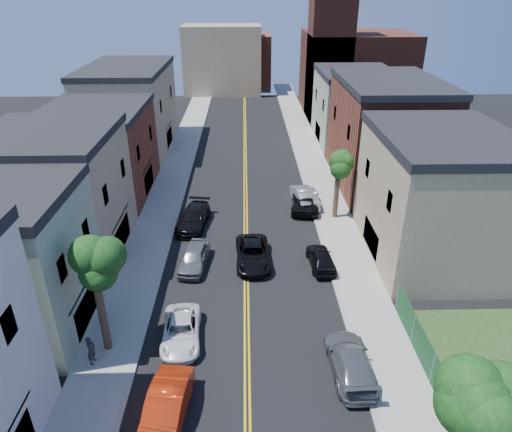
{
  "coord_description": "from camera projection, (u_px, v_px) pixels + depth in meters",
  "views": [
    {
      "loc": [
        0.04,
        -6.05,
        18.7
      ],
      "look_at": [
        0.83,
        26.63,
        2.0
      ],
      "focal_mm": 32.12,
      "sensor_mm": 36.0,
      "label": 1
    }
  ],
  "objects": [
    {
      "name": "bldg_left_brick",
      "position": [
        99.0,
        155.0,
        43.82
      ],
      "size": [
        9.0,
        12.0,
        8.0
      ],
      "primitive_type": "cube",
      "color": "brown",
      "rests_on": "ground"
    },
    {
      "name": "fence_right",
      "position": [
        444.0,
        392.0,
        22.05
      ],
      "size": [
        0.04,
        15.0,
        1.9
      ],
      "primitive_type": "cube",
      "color": "#143F1E",
      "rests_on": "sidewalk_right"
    },
    {
      "name": "backdrop_center",
      "position": [
        244.0,
        62.0,
        88.18
      ],
      "size": [
        10.0,
        8.0,
        10.0
      ],
      "primitive_type": "cube",
      "color": "brown",
      "rests_on": "ground"
    },
    {
      "name": "grey_car_right",
      "position": [
        350.0,
        361.0,
        24.3
      ],
      "size": [
        2.24,
        5.25,
        1.51
      ],
      "primitive_type": "imported",
      "rotation": [
        0.0,
        0.0,
        3.17
      ],
      "color": "#55595D",
      "rests_on": "ground"
    },
    {
      "name": "bldg_left_tan_far",
      "position": [
        130.0,
        111.0,
        55.94
      ],
      "size": [
        9.0,
        16.0,
        9.5
      ],
      "primitive_type": "cube",
      "color": "#998466",
      "rests_on": "ground"
    },
    {
      "name": "bldg_right_palegrn",
      "position": [
        354.0,
        109.0,
        58.55
      ],
      "size": [
        9.0,
        12.0,
        8.5
      ],
      "primitive_type": "cube",
      "color": "gray",
      "rests_on": "ground"
    },
    {
      "name": "black_car_right",
      "position": [
        321.0,
        258.0,
        33.49
      ],
      "size": [
        1.94,
        4.26,
        1.42
      ],
      "primitive_type": "imported",
      "rotation": [
        0.0,
        0.0,
        3.21
      ],
      "color": "black",
      "rests_on": "ground"
    },
    {
      "name": "white_pickup",
      "position": [
        181.0,
        331.0,
        26.57
      ],
      "size": [
        2.44,
        4.83,
        1.31
      ],
      "primitive_type": "imported",
      "rotation": [
        0.0,
        0.0,
        0.06
      ],
      "color": "white",
      "rests_on": "ground"
    },
    {
      "name": "tree_right_corner",
      "position": [
        500.0,
        391.0,
        14.3
      ],
      "size": [
        5.8,
        5.8,
        10.35
      ],
      "color": "#3A261D",
      "rests_on": "sidewalk_right"
    },
    {
      "name": "pedestrian_left",
      "position": [
        91.0,
        350.0,
        24.68
      ],
      "size": [
        0.49,
        0.68,
        1.73
      ],
      "primitive_type": "imported",
      "rotation": [
        0.0,
        0.0,
        1.45
      ],
      "color": "#222429",
      "rests_on": "sidewalk_left"
    },
    {
      "name": "grey_car_left",
      "position": [
        194.0,
        257.0,
        33.45
      ],
      "size": [
        2.37,
        4.79,
        1.57
      ],
      "primitive_type": "imported",
      "rotation": [
        0.0,
        0.0,
        -0.12
      ],
      "color": "slate",
      "rests_on": "ground"
    },
    {
      "name": "black_car_left",
      "position": [
        193.0,
        218.0,
        39.06
      ],
      "size": [
        2.94,
        5.73,
        1.59
      ],
      "primitive_type": "imported",
      "rotation": [
        0.0,
        0.0,
        -0.14
      ],
      "color": "black",
      "rests_on": "ground"
    },
    {
      "name": "sidewalk_right",
      "position": [
        318.0,
        175.0,
        49.63
      ],
      "size": [
        3.2,
        100.0,
        0.15
      ],
      "primitive_type": "cube",
      "color": "gray",
      "rests_on": "ground"
    },
    {
      "name": "bldg_right_tan",
      "position": [
        436.0,
        200.0,
        33.51
      ],
      "size": [
        9.0,
        12.0,
        9.0
      ],
      "primitive_type": "cube",
      "color": "#998466",
      "rests_on": "ground"
    },
    {
      "name": "silver_car_right",
      "position": [
        304.0,
        196.0,
        42.9
      ],
      "size": [
        2.46,
        5.34,
        1.7
      ],
      "primitive_type": "imported",
      "rotation": [
        0.0,
        0.0,
        3.27
      ],
      "color": "#A7AAAF",
      "rests_on": "ground"
    },
    {
      "name": "church",
      "position": [
        350.0,
        66.0,
        70.65
      ],
      "size": [
        16.2,
        14.2,
        22.6
      ],
      "color": "#4C2319",
      "rests_on": "ground"
    },
    {
      "name": "tree_right_far",
      "position": [
        340.0,
        157.0,
        38.15
      ],
      "size": [
        4.4,
        4.4,
        8.03
      ],
      "color": "#3A261D",
      "rests_on": "sidewalk_right"
    },
    {
      "name": "curb_left",
      "position": [
        188.0,
        176.0,
        49.33
      ],
      "size": [
        0.3,
        100.0,
        0.15
      ],
      "primitive_type": "cube",
      "color": "gray",
      "rests_on": "ground"
    },
    {
      "name": "dark_car_right_far",
      "position": [
        305.0,
        202.0,
        42.1
      ],
      "size": [
        3.12,
        5.55,
        1.47
      ],
      "primitive_type": "imported",
      "rotation": [
        0.0,
        0.0,
        3.01
      ],
      "color": "black",
      "rests_on": "ground"
    },
    {
      "name": "curb_right",
      "position": [
        302.0,
        175.0,
        49.6
      ],
      "size": [
        0.3,
        100.0,
        0.15
      ],
      "primitive_type": "cube",
      "color": "gray",
      "rests_on": "ground"
    },
    {
      "name": "black_suv_lane",
      "position": [
        253.0,
        254.0,
        33.96
      ],
      "size": [
        2.64,
        5.41,
        1.48
      ],
      "primitive_type": "imported",
      "rotation": [
        0.0,
        0.0,
        0.03
      ],
      "color": "black",
      "rests_on": "ground"
    },
    {
      "name": "bldg_right_brick",
      "position": [
        385.0,
        136.0,
        45.75
      ],
      "size": [
        9.0,
        14.0,
        10.0
      ],
      "primitive_type": "cube",
      "color": "brown",
      "rests_on": "ground"
    },
    {
      "name": "bldg_left_tan_near",
      "position": [
        56.0,
        198.0,
        33.8
      ],
      "size": [
        9.0,
        10.0,
        9.0
      ],
      "primitive_type": "cube",
      "color": "#998466",
      "rests_on": "ground"
    },
    {
      "name": "tree_left_mid",
      "position": [
        91.0,
        251.0,
        23.19
      ],
      "size": [
        5.2,
        5.2,
        9.29
      ],
      "color": "#3A261D",
      "rests_on": "sidewalk_left"
    },
    {
      "name": "red_sedan",
      "position": [
        166.0,
        409.0,
        21.5
      ],
      "size": [
        2.28,
        5.16,
        1.65
      ],
      "primitive_type": "imported",
      "rotation": [
        0.0,
        0.0,
        -0.11
      ],
      "color": "red",
      "rests_on": "ground"
    },
    {
      "name": "backdrop_left",
      "position": [
        222.0,
        60.0,
        84.08
      ],
      "size": [
        14.0,
        8.0,
        12.0
      ],
      "primitive_type": "cube",
      "color": "#998466",
      "rests_on": "ground"
    },
    {
      "name": "sidewalk_left",
      "position": [
        172.0,
        176.0,
        49.29
      ],
      "size": [
        3.2,
        100.0,
        0.15
      ],
      "primitive_type": "cube",
      "color": "gray",
      "rests_on": "ground"
    }
  ]
}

